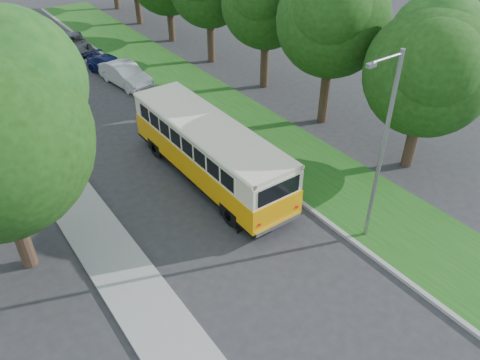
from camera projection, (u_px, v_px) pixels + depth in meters
ground at (246, 244)px, 19.14m from camera, size 120.00×120.00×0.00m
curb at (245, 161)px, 24.13m from camera, size 0.20×70.00×0.15m
grass_verge at (280, 147)px, 25.26m from camera, size 4.50×70.00×0.13m
sidewalk at (88, 223)px, 20.14m from camera, size 2.20×70.00×0.12m
lamppost_near at (381, 147)px, 16.97m from camera, size 1.71×0.16×8.00m
lamppost_far at (1, 57)px, 25.17m from camera, size 1.71×0.16×7.50m
warning_sign at (38, 124)px, 23.97m from camera, size 0.56×0.10×2.50m
vintage_bus at (209, 152)px, 22.06m from camera, size 2.70×10.40×3.09m
car_silver at (162, 100)px, 28.74m from camera, size 1.97×4.02×1.32m
car_white at (126, 74)px, 31.78m from camera, size 2.24×4.77×1.51m
car_blue at (110, 66)px, 33.45m from camera, size 2.67×4.51×1.23m
car_grey at (73, 43)px, 37.32m from camera, size 2.63×4.84×1.29m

